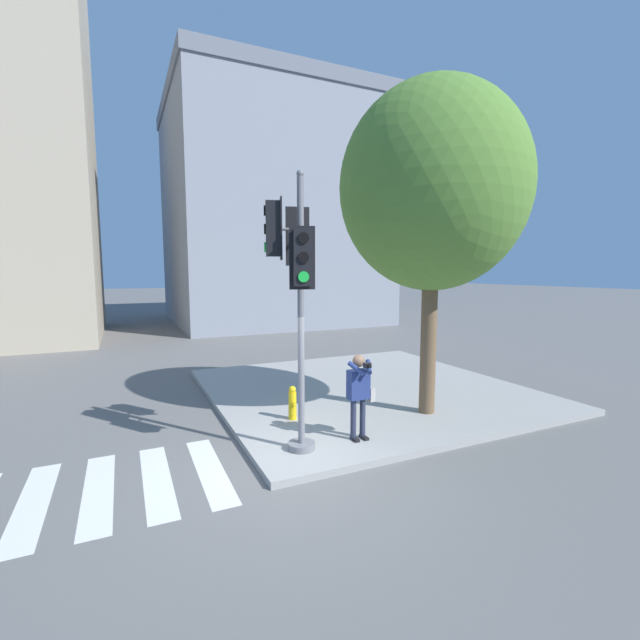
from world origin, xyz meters
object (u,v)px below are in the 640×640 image
(traffic_signal_pole, at_px, (294,273))
(fire_hydrant, at_px, (292,403))
(person_photographer, at_px, (359,389))
(street_tree, at_px, (433,188))

(traffic_signal_pole, bearing_deg, fire_hydrant, 70.43)
(person_photographer, height_order, fire_hydrant, person_photographer)
(traffic_signal_pole, bearing_deg, street_tree, 10.61)
(street_tree, distance_m, fire_hydrant, 5.44)
(person_photographer, bearing_deg, fire_hydrant, 116.34)
(traffic_signal_pole, bearing_deg, person_photographer, -2.18)
(traffic_signal_pole, height_order, person_photographer, traffic_signal_pole)
(traffic_signal_pole, distance_m, fire_hydrant, 3.17)
(traffic_signal_pole, xyz_separation_m, person_photographer, (1.28, -0.05, -2.16))
(person_photographer, xyz_separation_m, street_tree, (2.15, 0.69, 3.93))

